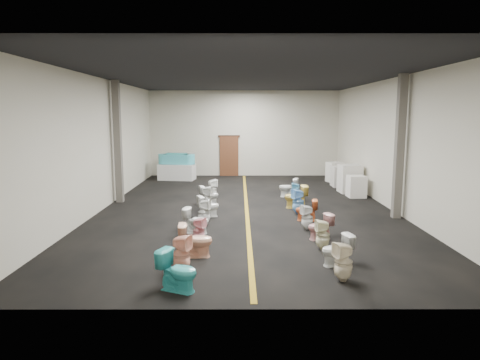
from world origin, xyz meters
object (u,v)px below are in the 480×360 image
Objects in this scene: toilet_left_4 at (196,221)px; toilet_right_0 at (343,262)px; toilet_left_3 at (199,231)px; toilet_left_6 at (208,206)px; bathtub at (177,159)px; appliance_crate_a at (356,186)px; toilet_left_2 at (195,240)px; toilet_right_5 at (306,210)px; toilet_right_9 at (288,188)px; appliance_crate_b at (350,179)px; toilet_right_8 at (296,192)px; toilet_left_5 at (204,212)px; toilet_right_1 at (337,250)px; toilet_left_0 at (178,271)px; toilet_left_7 at (207,198)px; toilet_left_9 at (212,189)px; toilet_right_2 at (323,235)px; toilet_right_4 at (307,217)px; appliance_crate_c at (341,176)px; toilet_right_7 at (296,197)px; display_table at (177,172)px; toilet_right_3 at (320,227)px; appliance_crate_d at (335,172)px; toilet_left_1 at (181,254)px; toilet_right_6 at (298,201)px.

toilet_left_4 is 4.74m from toilet_right_0.
toilet_left_6 reaches higher than toilet_left_3.
appliance_crate_a is at bearing -23.16° from bathtub.
toilet_right_0 is at bearing -119.97° from toilet_left_2.
toilet_right_9 is at bearing -172.55° from toilet_right_5.
appliance_crate_b is 1.65× the size of toilet_right_8.
bathtub is at bearing 22.13° from toilet_left_5.
toilet_left_2 is 1.13× the size of toilet_right_1.
toilet_right_8 is (3.28, 8.24, -0.03)m from toilet_left_0.
toilet_right_0 is 8.70m from toilet_right_9.
toilet_left_9 is at bearing 10.25° from toilet_left_7.
toilet_left_3 is 1.81m from toilet_left_5.
toilet_right_9 is at bearing -19.22° from toilet_left_4.
toilet_left_0 is at bearing 171.82° from toilet_left_2.
toilet_right_0 is at bearing -3.76° from toilet_right_2.
toilet_right_4 is at bearing 164.76° from toilet_right_0.
toilet_left_5 is at bearing -74.05° from toilet_right_5.
toilet_left_9 is 1.08× the size of toilet_right_8.
toilet_right_1 is (-2.53, -10.35, -0.12)m from appliance_crate_c.
toilet_right_2 is (3.02, -3.37, 0.02)m from toilet_left_6.
toilet_right_1 is 0.86× the size of toilet_right_7.
toilet_left_4 is 0.99× the size of toilet_right_4.
appliance_crate_c reaches higher than toilet_left_9.
bathtub reaches higher than toilet_right_7.
toilet_left_3 is at bearing -78.90° from display_table.
toilet_left_9 is at bearing -171.13° from toilet_right_1.
toilet_left_9 reaches higher than toilet_right_1.
toilet_left_9 is at bearing -59.95° from bathtub.
toilet_left_7 is 4.70m from toilet_right_3.
appliance_crate_d is 14.24m from toilet_left_0.
toilet_right_7 reaches higher than toilet_left_4.
appliance_crate_d reaches higher than toilet_left_9.
appliance_crate_b is (7.80, -3.56, -0.48)m from bathtub.
toilet_left_7 reaches higher than toilet_right_1.
toilet_right_8 is (3.15, 6.31, -0.04)m from toilet_left_2.
appliance_crate_a is 1.06× the size of toilet_right_7.
appliance_crate_c is 8.74m from toilet_right_3.
appliance_crate_c is (7.80, -2.03, 0.08)m from display_table.
toilet_left_3 is 1.01× the size of toilet_right_3.
toilet_right_9 is (-2.70, 0.02, -0.05)m from appliance_crate_a.
toilet_right_0 reaches higher than toilet_left_4.
appliance_crate_b reaches higher than toilet_right_1.
display_table reaches higher than toilet_left_3.
toilet_right_2 is (3.22, -1.46, 0.01)m from toilet_left_4.
toilet_left_5 is (-0.03, 2.83, 0.00)m from toilet_left_2.
toilet_left_1 is 1.17× the size of toilet_left_6.
appliance_crate_b is at bearing 125.82° from toilet_right_6.
toilet_right_4 is (2.99, -4.49, -0.02)m from toilet_left_9.
appliance_crate_b is at bearing -12.90° from toilet_left_1.
toilet_right_1 is at bearing -107.98° from appliance_crate_a.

